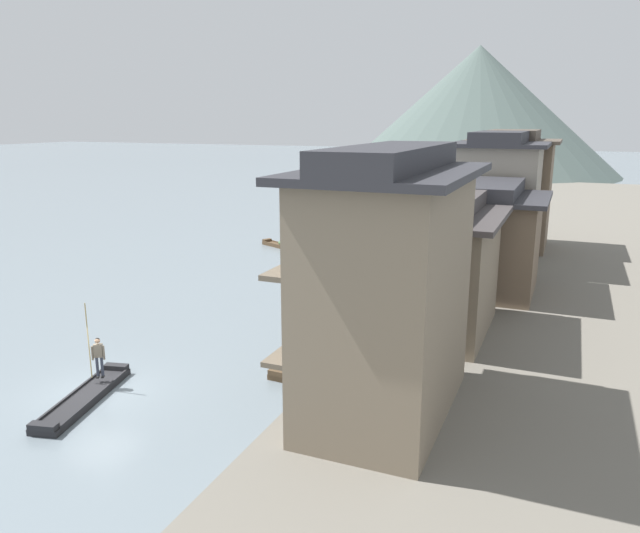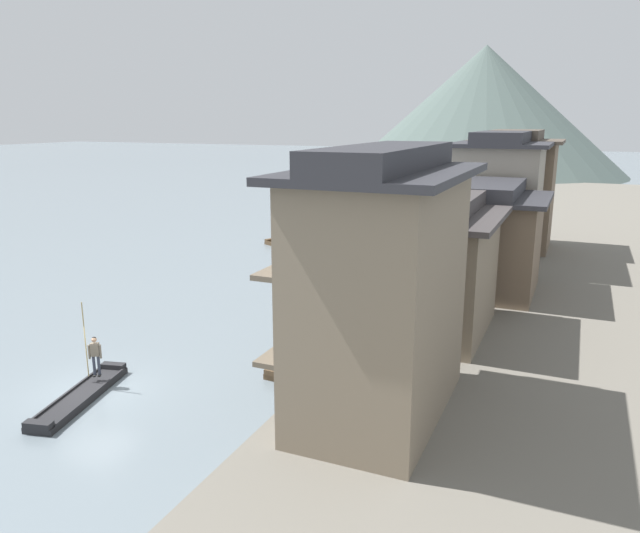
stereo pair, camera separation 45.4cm
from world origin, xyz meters
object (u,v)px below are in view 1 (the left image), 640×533
at_px(boat_upstream_distant, 433,239).
at_px(boat_moored_third, 283,246).
at_px(house_waterfront_tall, 484,238).
at_px(house_waterfront_nearest, 388,287).
at_px(boat_moored_far, 428,254).
at_px(boat_foreground_poled, 84,398).
at_px(boat_midriver_upstream, 468,215).
at_px(boat_moored_nearest, 308,354).
at_px(boat_midriver_drifting, 382,288).
at_px(house_waterfront_narrow, 496,200).
at_px(house_waterfront_far, 510,190).
at_px(boatman_person, 98,353).
at_px(house_waterfront_second, 442,267).
at_px(boat_moored_second, 453,229).

bearing_deg(boat_upstream_distant, boat_moored_third, -143.94).
bearing_deg(boat_upstream_distant, house_waterfront_tall, -68.86).
bearing_deg(house_waterfront_nearest, boat_moored_far, 99.57).
bearing_deg(boat_moored_third, boat_foreground_poled, -79.25).
bearing_deg(boat_midriver_upstream, boat_moored_nearest, -89.88).
relative_size(boat_moored_far, boat_midriver_upstream, 1.05).
bearing_deg(boat_moored_far, boat_moored_third, -172.03).
distance_m(boat_foreground_poled, boat_upstream_distant, 35.33).
xyz_separation_m(boat_midriver_drifting, house_waterfront_narrow, (5.54, 7.11, 4.76)).
relative_size(boat_moored_far, boat_midriver_drifting, 0.99).
bearing_deg(boat_foreground_poled, house_waterfront_far, 70.05).
distance_m(boatman_person, boat_midriver_upstream, 48.98).
xyz_separation_m(boat_foreground_poled, boat_midriver_upstream, (5.84, 49.77, 0.01)).
relative_size(boat_moored_far, boat_upstream_distant, 1.46).
distance_m(boat_midriver_drifting, house_waterfront_second, 9.60).
bearing_deg(boat_moored_third, house_waterfront_second, -45.33).
height_order(boat_moored_far, house_waterfront_nearest, house_waterfront_nearest).
bearing_deg(house_waterfront_narrow, boat_midriver_drifting, -127.91).
distance_m(house_waterfront_second, house_waterfront_far, 20.93).
relative_size(boat_moored_third, boat_moored_far, 0.79).
bearing_deg(house_waterfront_second, house_waterfront_narrow, 88.01).
xyz_separation_m(boat_moored_third, house_waterfront_narrow, (16.51, -1.68, 4.73)).
relative_size(boat_moored_third, boat_upstream_distant, 1.16).
distance_m(boatman_person, boat_moored_third, 26.54).
relative_size(boat_moored_nearest, house_waterfront_tall, 0.81).
xyz_separation_m(boatman_person, boat_upstream_distant, (5.66, 33.73, -1.27)).
bearing_deg(boatman_person, boat_upstream_distant, 80.48).
distance_m(boat_moored_third, boat_midriver_drifting, 14.06).
height_order(boat_moored_far, boat_upstream_distant, boat_upstream_distant).
bearing_deg(house_waterfront_narrow, boat_moored_nearest, -106.32).
relative_size(boat_midriver_upstream, house_waterfront_narrow, 0.63).
bearing_deg(boat_midriver_drifting, house_waterfront_nearest, -72.76).
relative_size(house_waterfront_nearest, house_waterfront_tall, 1.23).
relative_size(boatman_person, house_waterfront_nearest, 0.35).
bearing_deg(house_waterfront_nearest, house_waterfront_tall, 87.05).
xyz_separation_m(boat_moored_second, boat_midriver_drifting, (-0.30, -21.42, -0.09)).
xyz_separation_m(boat_foreground_poled, boat_midriver_drifting, (5.80, 18.47, 0.04)).
height_order(boat_moored_far, house_waterfront_narrow, house_waterfront_narrow).
bearing_deg(boat_midriver_drifting, boat_upstream_distant, 91.56).
xyz_separation_m(boat_moored_far, house_waterfront_far, (5.28, 3.08, 4.79)).
height_order(boat_foreground_poled, house_waterfront_second, house_waterfront_second).
height_order(boat_upstream_distant, house_waterfront_tall, house_waterfront_tall).
relative_size(boat_midriver_drifting, boat_midriver_upstream, 1.05).
xyz_separation_m(boat_midriver_upstream, boat_upstream_distant, (-0.49, -14.85, 0.01)).
height_order(house_waterfront_second, house_waterfront_narrow, house_waterfront_narrow).
bearing_deg(house_waterfront_tall, boat_foreground_poled, -121.71).
bearing_deg(boat_foreground_poled, boat_moored_far, 77.67).
xyz_separation_m(boat_moored_third, house_waterfront_nearest, (15.94, -24.77, 4.72)).
height_order(boat_moored_second, boat_midriver_drifting, boat_moored_second).
xyz_separation_m(boat_upstream_distant, house_waterfront_narrow, (5.98, -9.35, 4.78)).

